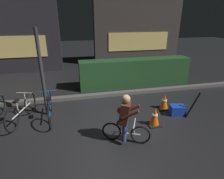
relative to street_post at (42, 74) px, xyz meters
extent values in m
plane|color=black|center=(1.74, -1.20, -1.31)|extent=(40.00, 40.00, 0.00)
cube|color=#56544F|center=(1.74, 1.00, -1.25)|extent=(12.00, 0.24, 0.12)
cube|color=#214723|center=(3.54, 1.90, -0.72)|extent=(4.80, 0.70, 1.18)
cube|color=#262328|center=(-2.05, 5.30, 0.78)|extent=(4.86, 0.50, 4.18)
cube|color=#F2D172|center=(-2.05, 5.03, 0.09)|extent=(3.40, 0.04, 1.10)
cube|color=#383330|center=(5.09, 6.00, 0.90)|extent=(5.51, 0.50, 4.42)
cube|color=#F2D172|center=(5.09, 5.73, 0.09)|extent=(3.85, 0.04, 1.10)
cylinder|color=#2D2D33|center=(0.00, 0.00, 0.00)|extent=(0.10, 0.10, 2.61)
torus|color=black|center=(-1.42, 0.38, -0.99)|extent=(0.12, 0.64, 0.63)
torus|color=black|center=(-0.51, 0.25, -0.96)|extent=(0.23, 0.67, 0.68)
torus|color=black|center=(-0.79, -0.74, -0.96)|extent=(0.23, 0.67, 0.68)
cylinder|color=silver|center=(-0.65, -0.24, -0.96)|extent=(0.31, 0.99, 0.04)
cylinder|color=silver|center=(-0.70, -0.42, -0.77)|extent=(0.03, 0.03, 0.38)
cube|color=black|center=(-0.70, -0.42, -0.58)|extent=(0.15, 0.22, 0.05)
cylinder|color=silver|center=(-0.57, 0.03, -0.75)|extent=(0.03, 0.03, 0.43)
cylinder|color=silver|center=(-0.57, 0.03, -0.53)|extent=(0.45, 0.15, 0.02)
torus|color=black|center=(0.10, 0.22, -0.96)|extent=(0.09, 0.69, 0.69)
torus|color=black|center=(0.16, -0.81, -0.96)|extent=(0.09, 0.69, 0.69)
cylinder|color=#19479E|center=(0.13, -0.29, -0.96)|extent=(0.10, 1.04, 0.04)
cylinder|color=#19479E|center=(0.14, -0.47, -0.77)|extent=(0.03, 0.03, 0.39)
cube|color=black|center=(0.14, -0.47, -0.57)|extent=(0.11, 0.21, 0.05)
cylinder|color=#19479E|center=(0.11, -0.01, -0.74)|extent=(0.03, 0.03, 0.44)
cylinder|color=#19479E|center=(0.11, -0.01, -0.52)|extent=(0.46, 0.05, 0.02)
cube|color=black|center=(3.00, -1.30, -1.29)|extent=(0.36, 0.36, 0.03)
cone|color=#EA560F|center=(3.00, -1.30, -1.02)|extent=(0.26, 0.26, 0.52)
cylinder|color=white|center=(3.00, -1.30, -0.99)|extent=(0.16, 0.16, 0.05)
cube|color=black|center=(3.74, -0.44, -1.29)|extent=(0.36, 0.36, 0.03)
cone|color=#EA560F|center=(3.74, -0.44, -1.03)|extent=(0.26, 0.26, 0.49)
cylinder|color=white|center=(3.74, -0.44, -1.01)|extent=(0.16, 0.16, 0.05)
cube|color=#193DB7|center=(3.96, -0.90, -1.16)|extent=(0.50, 0.40, 0.30)
torus|color=black|center=(2.32, -1.99, -1.06)|extent=(0.46, 0.24, 0.48)
torus|color=black|center=(1.68, -1.69, -1.06)|extent=(0.46, 0.24, 0.48)
cylinder|color=silver|center=(2.00, -1.84, -1.06)|extent=(0.65, 0.33, 0.04)
cylinder|color=silver|center=(1.89, -1.79, -0.93)|extent=(0.03, 0.03, 0.26)
cube|color=black|center=(1.89, -1.79, -0.80)|extent=(0.22, 0.18, 0.05)
cylinder|color=silver|center=(2.17, -1.92, -0.92)|extent=(0.03, 0.03, 0.30)
cylinder|color=silver|center=(2.17, -1.92, -0.77)|extent=(0.22, 0.43, 0.02)
cylinder|color=navy|center=(2.02, -1.74, -1.00)|extent=(0.19, 0.23, 0.42)
cylinder|color=navy|center=(1.94, -1.92, -1.00)|extent=(0.19, 0.23, 0.42)
cube|color=#512319|center=(1.96, -1.82, -0.52)|extent=(0.37, 0.40, 0.54)
sphere|color=tan|center=(1.98, -1.83, -0.16)|extent=(0.20, 0.20, 0.20)
cylinder|color=#512319|center=(2.15, -1.75, -0.47)|extent=(0.39, 0.24, 0.29)
cylinder|color=#512319|center=(2.03, -2.01, -0.47)|extent=(0.39, 0.24, 0.29)
ellipsoid|color=maroon|center=(1.99, -1.61, -0.57)|extent=(0.36, 0.28, 0.24)
cylinder|color=black|center=(4.29, -1.15, -0.90)|extent=(0.37, 0.10, 0.81)
camera|label=1|loc=(0.84, -5.42, 1.56)|focal=29.59mm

